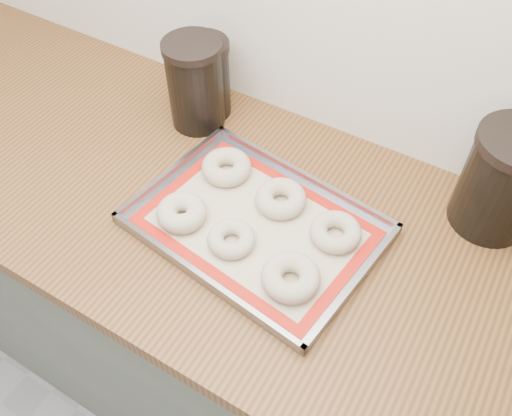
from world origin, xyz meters
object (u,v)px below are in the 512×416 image
Objects in this scene: bagel_front_left at (182,213)px; canister_mid at (204,78)px; bagel_back_left at (226,167)px; bagel_back_mid at (281,198)px; canister_right at (504,181)px; baking_tray at (256,226)px; bagel_front_right at (291,277)px; canister_left at (195,84)px; bagel_back_right at (336,232)px; bagel_front_mid at (231,239)px.

canister_mid is at bearing 116.07° from bagel_front_left.
bagel_back_left is (0.01, 0.15, -0.00)m from bagel_front_left.
bagel_back_mid is 0.48× the size of canister_right.
bagel_front_left is at bearing -92.45° from bagel_back_left.
bagel_front_right is at bearing -33.90° from baking_tray.
bagel_back_left reaches higher than bagel_back_mid.
canister_left reaches higher than bagel_back_left.
bagel_back_mid is (0.01, 0.07, 0.02)m from baking_tray.
bagel_back_left reaches higher than bagel_back_right.
bagel_back_right is 0.32m from canister_right.
bagel_front_right is 0.19m from bagel_back_mid.
canister_left is (-0.40, 0.29, 0.08)m from bagel_front_right.
canister_right reaches higher than canister_left.
baking_tray is 5.05× the size of bagel_back_right.
canister_left is (-0.26, 0.27, 0.08)m from bagel_front_mid.
bagel_front_left is at bearing -148.65° from canister_right.
canister_mid reaches higher than bagel_front_left.
canister_left is at bearing -84.60° from canister_mid.
canister_left reaches higher than canister_mid.
bagel_front_right is 0.53m from canister_mid.
bagel_front_left is 0.93× the size of bagel_front_right.
baking_tray is 0.15m from bagel_front_right.
bagel_front_right reaches higher than bagel_front_mid.
bagel_back_mid is 1.04× the size of bagel_back_right.
bagel_front_mid is 0.43× the size of canister_right.
bagel_front_left reaches higher than bagel_back_mid.
bagel_back_left is at bearing 144.17° from baking_tray.
bagel_front_mid is at bearing -106.43° from baking_tray.
bagel_back_mid is 0.35m from canister_mid.
bagel_front_mid is (-0.02, -0.06, 0.01)m from baking_tray.
bagel_front_right is 0.30m from bagel_back_left.
bagel_front_mid is 0.52m from canister_right.
canister_mid is at bearing 130.81° from bagel_front_mid.
bagel_back_right is (0.13, -0.02, -0.00)m from bagel_back_mid.
bagel_back_mid is (0.03, 0.13, 0.00)m from bagel_front_mid.
canister_left reaches higher than baking_tray.
bagel_front_left reaches higher than bagel_front_right.
baking_tray is at bearing -36.58° from canister_left.
bagel_back_mid is 0.42m from canister_right.
canister_right is at bearing 33.82° from baking_tray.
canister_left is at bearing -175.93° from canister_right.
bagel_front_right is 0.50m from canister_left.
bagel_front_right reaches higher than bagel_back_right.
bagel_front_left is 0.15m from bagel_back_left.
canister_right is (0.26, 0.34, 0.08)m from bagel_front_right.
bagel_front_right is 0.50× the size of canister_right.
canister_right is (0.67, 0.01, 0.01)m from canister_mid.
bagel_back_right is (0.02, 0.14, -0.00)m from bagel_front_right.
bagel_front_left is 0.94× the size of bagel_back_left.
bagel_front_mid is 0.20m from bagel_back_right.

